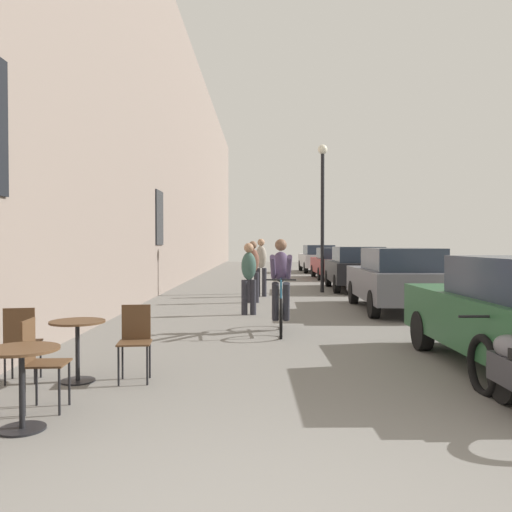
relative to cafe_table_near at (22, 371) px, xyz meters
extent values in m
cube|color=gray|center=(-1.41, 12.24, 4.83)|extent=(0.50, 68.00, 10.71)
cube|color=black|center=(-1.14, 12.12, 1.91)|extent=(0.04, 1.10, 1.70)
cylinder|color=black|center=(0.00, 0.00, -0.51)|extent=(0.40, 0.40, 0.02)
cylinder|color=black|center=(0.00, 0.00, -0.16)|extent=(0.05, 0.05, 0.67)
cylinder|color=#4C331E|center=(0.00, 0.00, 0.19)|extent=(0.64, 0.64, 0.02)
cylinder|color=black|center=(0.15, 0.72, -0.30)|extent=(0.02, 0.02, 0.45)
cylinder|color=black|center=(0.17, 0.40, -0.30)|extent=(0.02, 0.02, 0.45)
cylinder|color=black|center=(-0.17, 0.70, -0.30)|extent=(0.02, 0.02, 0.45)
cylinder|color=black|center=(-0.15, 0.38, -0.30)|extent=(0.02, 0.02, 0.45)
cube|color=#4C331E|center=(0.00, 0.55, -0.06)|extent=(0.41, 0.41, 0.02)
cube|color=#4C331E|center=(-0.18, 0.54, 0.16)|extent=(0.04, 0.34, 0.42)
cylinder|color=black|center=(-0.08, 1.63, -0.51)|extent=(0.40, 0.40, 0.02)
cylinder|color=black|center=(-0.08, 1.63, -0.16)|extent=(0.05, 0.05, 0.67)
cylinder|color=#4C331E|center=(-0.08, 1.63, 0.19)|extent=(0.64, 0.64, 0.02)
cylinder|color=black|center=(-0.91, 1.75, -0.30)|extent=(0.02, 0.02, 0.45)
cylinder|color=black|center=(-0.60, 1.82, -0.30)|extent=(0.02, 0.02, 0.45)
cylinder|color=black|center=(-0.85, 1.44, -0.30)|extent=(0.02, 0.02, 0.45)
cylinder|color=black|center=(-0.53, 1.50, -0.30)|extent=(0.02, 0.02, 0.45)
cube|color=#4C331E|center=(-0.72, 1.63, -0.06)|extent=(0.45, 0.45, 0.02)
cube|color=#4C331E|center=(-0.69, 1.45, 0.16)|extent=(0.34, 0.09, 0.42)
cylinder|color=black|center=(0.77, 1.49, -0.30)|extent=(0.02, 0.02, 0.45)
cylinder|color=black|center=(0.45, 1.45, -0.30)|extent=(0.02, 0.02, 0.45)
cylinder|color=black|center=(0.73, 1.81, -0.30)|extent=(0.02, 0.02, 0.45)
cylinder|color=black|center=(0.41, 1.77, -0.30)|extent=(0.02, 0.02, 0.45)
cube|color=#4C331E|center=(0.59, 1.63, -0.06)|extent=(0.42, 0.42, 0.02)
cube|color=#4C331E|center=(0.57, 1.81, 0.16)|extent=(0.34, 0.06, 0.42)
torus|color=black|center=(2.41, 4.56, -0.19)|extent=(0.07, 0.71, 0.71)
torus|color=black|center=(2.44, 5.61, -0.19)|extent=(0.07, 0.71, 0.71)
cylinder|color=#286084|center=(2.44, 5.52, 0.09)|extent=(0.04, 0.22, 0.58)
cylinder|color=#286084|center=(2.43, 5.02, 0.43)|extent=(0.06, 0.83, 0.14)
cylinder|color=#286084|center=(2.41, 4.59, 0.14)|extent=(0.04, 0.09, 0.67)
cylinder|color=#286084|center=(2.43, 5.11, -0.15)|extent=(0.07, 1.00, 0.12)
cylinder|color=black|center=(2.41, 4.61, 0.48)|extent=(0.52, 0.04, 0.03)
ellipsoid|color=black|center=(2.44, 5.43, 0.41)|extent=(0.12, 0.24, 0.06)
ellipsoid|color=#4C3D5B|center=(2.44, 5.35, 0.68)|extent=(0.35, 0.36, 0.59)
sphere|color=brown|center=(2.43, 5.31, 1.08)|extent=(0.22, 0.22, 0.22)
cylinder|color=#26262D|center=(2.53, 5.27, 0.03)|extent=(0.14, 0.40, 0.75)
cylinder|color=#26262D|center=(2.33, 5.28, 0.03)|extent=(0.14, 0.40, 0.75)
cylinder|color=#4C3D5B|center=(2.57, 4.96, 0.68)|extent=(0.10, 0.75, 0.48)
cylinder|color=#4C3D5B|center=(2.28, 4.97, 0.68)|extent=(0.13, 0.75, 0.48)
cylinder|color=#26262D|center=(1.88, 7.56, -0.12)|extent=(0.14, 0.14, 0.80)
cylinder|color=#26262D|center=(1.68, 7.53, -0.12)|extent=(0.14, 0.14, 0.80)
ellipsoid|color=#38564C|center=(1.78, 7.54, 0.59)|extent=(0.38, 0.29, 0.63)
sphere|color=#A57A5B|center=(1.78, 7.54, 1.01)|extent=(0.22, 0.22, 0.22)
cylinder|color=#26262D|center=(1.73, 10.03, -0.11)|extent=(0.14, 0.14, 0.83)
cylinder|color=#26262D|center=(1.93, 10.04, -0.11)|extent=(0.14, 0.14, 0.83)
ellipsoid|color=brown|center=(1.83, 10.03, 0.64)|extent=(0.36, 0.26, 0.66)
sphere|color=brown|center=(1.83, 10.03, 1.06)|extent=(0.22, 0.22, 0.22)
cylinder|color=#26262D|center=(2.15, 11.75, -0.08)|extent=(0.14, 0.14, 0.87)
cylinder|color=#26262D|center=(1.95, 11.77, -0.08)|extent=(0.14, 0.14, 0.87)
ellipsoid|color=#9E9384|center=(2.05, 11.76, 0.70)|extent=(0.37, 0.28, 0.69)
sphere|color=#A57A5B|center=(2.05, 11.76, 1.14)|extent=(0.22, 0.22, 0.22)
cylinder|color=black|center=(4.08, 13.16, 1.78)|extent=(0.12, 0.12, 4.60)
sphere|color=silver|center=(4.08, 13.16, 4.22)|extent=(0.32, 0.32, 0.32)
cylinder|color=black|center=(4.53, 3.55, -0.22)|extent=(0.20, 0.60, 0.59)
cylinder|color=black|center=(4.59, 0.83, -0.22)|extent=(0.20, 0.60, 0.59)
cube|color=#595960|center=(5.34, 8.40, 0.13)|extent=(1.82, 4.29, 0.69)
cube|color=#283342|center=(5.33, 7.89, 0.74)|extent=(1.51, 2.32, 0.52)
cylinder|color=black|center=(4.55, 9.82, -0.21)|extent=(0.21, 0.62, 0.62)
cylinder|color=black|center=(6.16, 9.80, -0.21)|extent=(0.21, 0.62, 0.62)
cylinder|color=black|center=(4.51, 7.00, -0.21)|extent=(0.21, 0.62, 0.62)
cylinder|color=black|center=(6.12, 6.98, -0.21)|extent=(0.21, 0.62, 0.62)
cube|color=black|center=(5.35, 14.18, 0.13)|extent=(1.86, 4.30, 0.69)
cube|color=#283342|center=(5.34, 13.66, 0.74)|extent=(1.53, 2.33, 0.51)
cylinder|color=black|center=(4.58, 15.60, -0.21)|extent=(0.21, 0.62, 0.61)
cylinder|color=black|center=(6.18, 15.56, -0.21)|extent=(0.21, 0.62, 0.61)
cylinder|color=black|center=(4.51, 12.79, -0.21)|extent=(0.21, 0.62, 0.61)
cylinder|color=black|center=(6.12, 12.75, -0.21)|extent=(0.21, 0.62, 0.61)
cube|color=maroon|center=(5.35, 20.17, 0.09)|extent=(1.73, 4.03, 0.65)
cube|color=#283342|center=(5.36, 19.69, 0.66)|extent=(1.43, 2.18, 0.48)
cylinder|color=black|center=(4.57, 21.47, -0.23)|extent=(0.20, 0.58, 0.58)
cylinder|color=black|center=(6.08, 21.50, -0.23)|extent=(0.20, 0.58, 0.58)
cylinder|color=black|center=(4.62, 18.83, -0.23)|extent=(0.20, 0.58, 0.58)
cylinder|color=black|center=(6.13, 18.86, -0.23)|extent=(0.20, 0.58, 0.58)
cube|color=#B7B7BC|center=(5.22, 25.86, 0.14)|extent=(1.90, 4.36, 0.70)
cube|color=#283342|center=(5.23, 25.35, 0.75)|extent=(1.56, 2.37, 0.52)
cylinder|color=black|center=(4.37, 27.27, -0.21)|extent=(0.22, 0.63, 0.62)
cylinder|color=black|center=(5.99, 27.31, -0.21)|extent=(0.22, 0.63, 0.62)
cylinder|color=black|center=(4.44, 24.42, -0.21)|extent=(0.22, 0.63, 0.62)
cylinder|color=black|center=(6.07, 24.46, -0.21)|extent=(0.22, 0.63, 0.62)
torus|color=black|center=(4.49, 1.20, -0.22)|extent=(0.11, 0.69, 0.69)
ellipsoid|color=#595960|center=(4.51, 0.58, 0.10)|extent=(0.30, 0.53, 0.24)
cylinder|color=black|center=(4.49, 1.10, 0.33)|extent=(0.62, 0.05, 0.03)
camera|label=1|loc=(2.10, -4.59, 1.11)|focal=37.48mm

